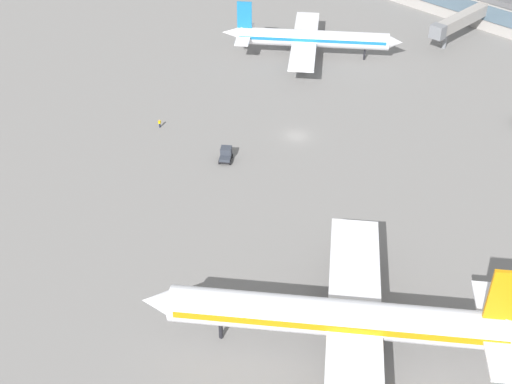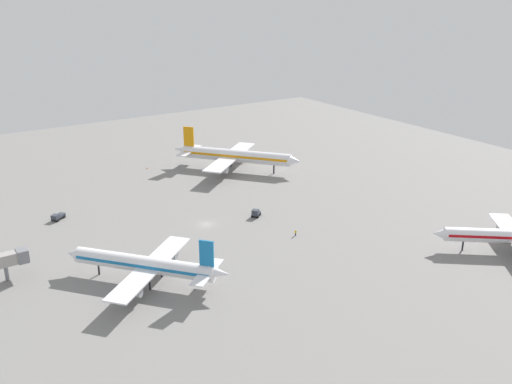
% 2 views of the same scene
% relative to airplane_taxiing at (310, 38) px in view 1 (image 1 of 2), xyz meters
% --- Properties ---
extents(ground, '(288.00, 288.00, 0.00)m').
position_rel_airplane_taxiing_xyz_m(ground, '(-21.88, 27.13, -4.49)').
color(ground, gray).
extents(terminal_building, '(79.07, 17.73, 8.27)m').
position_rel_airplane_taxiing_xyz_m(terminal_building, '(-18.29, -50.81, -0.28)').
color(terminal_building, '#9E9993').
rests_on(terminal_building, ground).
extents(airplane_taxiing, '(33.46, 30.11, 12.36)m').
position_rel_airplane_taxiing_xyz_m(airplane_taxiing, '(0.00, 0.00, 0.00)').
color(airplane_taxiing, white).
rests_on(airplane_taxiing, ground).
extents(airplane_distant, '(40.82, 36.30, 15.00)m').
position_rel_airplane_taxiing_xyz_m(airplane_distant, '(-61.03, 60.13, 0.96)').
color(airplane_distant, white).
rests_on(airplane_distant, ground).
extents(baggage_tug, '(3.64, 3.74, 2.30)m').
position_rel_airplane_taxiing_xyz_m(baggage_tug, '(-18.97, 42.05, -3.34)').
color(baggage_tug, black).
rests_on(baggage_tug, ground).
extents(ground_crew_worker, '(0.46, 0.57, 1.67)m').
position_rel_airplane_taxiing_xyz_m(ground_crew_worker, '(-1.82, 43.75, -3.64)').
color(ground_crew_worker, '#1E2338').
rests_on(ground_crew_worker, ground).
extents(jet_bridge, '(3.40, 21.77, 6.74)m').
position_rel_airplane_taxiing_xyz_m(jet_bridge, '(-18.11, -31.75, 0.65)').
color(jet_bridge, '#9E9993').
rests_on(jet_bridge, ground).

